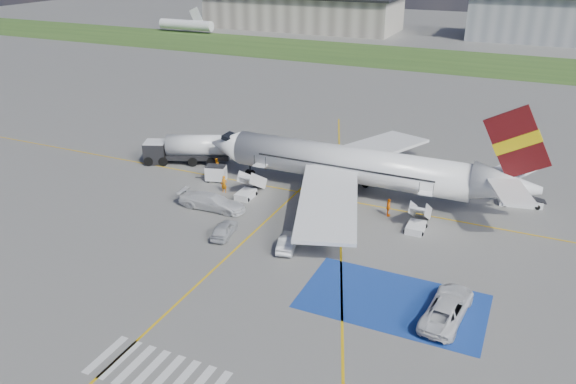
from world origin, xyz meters
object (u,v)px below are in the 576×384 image
gpu_cart (216,174)px  van_white_b (212,199)px  belt_loader (521,203)px  car_silver_b (288,242)px  airliner (361,166)px  fuel_tanker (188,151)px  van_white_a (448,305)px  car_silver_a (224,229)px

gpu_cart → van_white_b: size_ratio=0.46×
belt_loader → car_silver_b: bearing=-146.7°
airliner → van_white_b: airliner is taller
airliner → van_white_b: size_ratio=6.66×
fuel_tanker → belt_loader: bearing=-17.3°
fuel_tanker → van_white_b: fuel_tanker is taller
van_white_b → belt_loader: bearing=-65.2°
belt_loader → van_white_b: van_white_b is taller
van_white_b → fuel_tanker: bearing=42.4°
belt_loader → car_silver_b: 26.09m
fuel_tanker → belt_loader: fuel_tanker is taller
airliner → van_white_a: 22.28m
fuel_tanker → van_white_a: bearing=-51.1°
airliner → car_silver_a: size_ratio=9.02×
belt_loader → van_white_b: (-29.12, -14.09, 0.74)m
gpu_cart → van_white_b: van_white_b is taller
airliner → van_white_a: airliner is taller
airliner → van_white_a: size_ratio=6.61×
fuel_tanker → belt_loader: 39.06m
car_silver_a → airliner: bearing=-132.6°
gpu_cart → van_white_a: van_white_a is taller
belt_loader → airliner: bearing=-176.1°
car_silver_b → van_white_b: size_ratio=0.74×
gpu_cart → belt_loader: 33.45m
gpu_cart → belt_loader: bearing=-1.8°
gpu_cart → car_silver_a: (7.60, -11.12, -0.16)m
airliner → car_silver_a: bearing=-121.6°
gpu_cart → belt_loader: (32.59, 7.53, -0.51)m
van_white_a → van_white_b: 26.86m
fuel_tanker → van_white_b: size_ratio=1.95×
car_silver_b → van_white_b: bearing=-34.9°
van_white_a → van_white_b: size_ratio=1.01×
airliner → belt_loader: (16.27, 4.46, -3.05)m
van_white_b → car_silver_b: bearing=-113.0°
belt_loader → car_silver_a: size_ratio=1.17×
fuel_tanker → van_white_b: bearing=-69.5°
gpu_cart → car_silver_b: (14.05, -10.82, -0.18)m
car_silver_b → fuel_tanker: bearing=-48.6°
car_silver_b → belt_loader: bearing=-148.2°
gpu_cart → car_silver_a: bearing=-70.4°
airliner → fuel_tanker: (-22.59, 0.65, -1.88)m
airliner → car_silver_b: (-2.28, -13.90, -2.72)m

